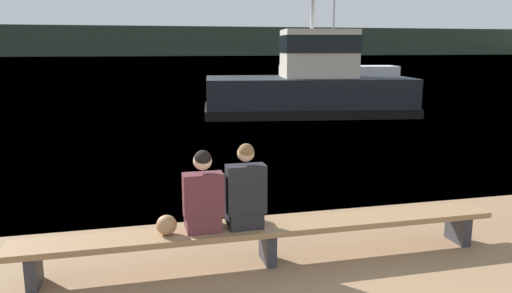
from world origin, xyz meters
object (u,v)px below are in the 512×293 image
at_px(person_left, 203,197).
at_px(person_right, 245,193).
at_px(moored_sailboat, 338,77).
at_px(bench_main, 268,232).
at_px(shopping_bag, 167,225).
at_px(tugboat_red, 310,88).

distance_m(person_left, person_right, 0.50).
distance_m(person_right, moored_sailboat, 26.12).
relative_size(bench_main, person_right, 5.74).
bearing_deg(shopping_bag, bench_main, 0.30).
relative_size(shopping_bag, tugboat_red, 0.03).
distance_m(bench_main, tugboat_red, 13.57).
bearing_deg(bench_main, person_right, 177.34).
xyz_separation_m(bench_main, tugboat_red, (5.08, 12.56, 0.63)).
distance_m(bench_main, person_right, 0.57).
xyz_separation_m(bench_main, person_right, (-0.27, 0.01, 0.51)).
relative_size(person_left, person_right, 0.95).
bearing_deg(moored_sailboat, person_left, 165.89).
bearing_deg(tugboat_red, person_right, 165.70).
xyz_separation_m(person_left, shopping_bag, (-0.42, -0.02, -0.29)).
height_order(tugboat_red, moored_sailboat, moored_sailboat).
bearing_deg(shopping_bag, person_left, 2.66).
bearing_deg(person_left, bench_main, -1.01).
xyz_separation_m(shopping_bag, moored_sailboat, (12.10, 23.62, 0.14)).
height_order(bench_main, moored_sailboat, moored_sailboat).
distance_m(person_left, moored_sailboat, 26.33).
bearing_deg(person_left, person_right, -0.11).
height_order(bench_main, person_right, person_right).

